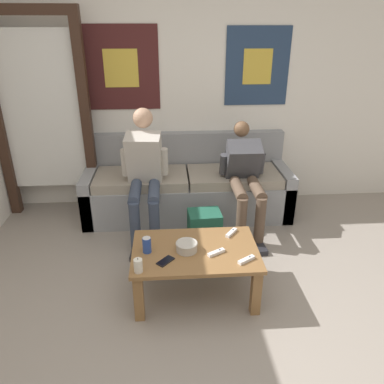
{
  "coord_description": "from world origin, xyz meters",
  "views": [
    {
      "loc": [
        -0.15,
        -1.8,
        2.0
      ],
      "look_at": [
        0.06,
        1.12,
        0.66
      ],
      "focal_mm": 35.0,
      "sensor_mm": 36.0,
      "label": 1
    }
  ],
  "objects": [
    {
      "name": "game_controller_near_left",
      "position": [
        0.36,
        0.81,
        0.42
      ],
      "size": [
        0.11,
        0.14,
        0.03
      ],
      "color": "white",
      "rests_on": "coffee_table"
    },
    {
      "name": "game_controller_near_right",
      "position": [
        0.2,
        0.54,
        0.42
      ],
      "size": [
        0.14,
        0.1,
        0.03
      ],
      "color": "white",
      "rests_on": "coffee_table"
    },
    {
      "name": "person_seated_adult",
      "position": [
        -0.37,
        1.63,
        0.67
      ],
      "size": [
        0.47,
        0.88,
        1.24
      ],
      "color": "#384256",
      "rests_on": "ground_plane"
    },
    {
      "name": "game_controller_far_center",
      "position": [
        0.41,
        0.43,
        0.42
      ],
      "size": [
        0.14,
        0.11,
        0.03
      ],
      "color": "white",
      "rests_on": "coffee_table"
    },
    {
      "name": "ground_plane",
      "position": [
        0.0,
        0.0,
        0.0
      ],
      "size": [
        18.0,
        18.0,
        0.0
      ],
      "primitive_type": "plane",
      "color": "gray"
    },
    {
      "name": "door_frame",
      "position": [
        -1.43,
        2.17,
        1.2
      ],
      "size": [
        1.0,
        0.1,
        2.15
      ],
      "color": "#382319",
      "rests_on": "ground_plane"
    },
    {
      "name": "ceramic_bowl",
      "position": [
        -0.02,
        0.6,
        0.45
      ],
      "size": [
        0.17,
        0.17,
        0.07
      ],
      "color": "#B7B2A8",
      "rests_on": "coffee_table"
    },
    {
      "name": "coffee_table",
      "position": [
        0.05,
        0.61,
        0.34
      ],
      "size": [
        0.97,
        0.64,
        0.41
      ],
      "color": "olive",
      "rests_on": "ground_plane"
    },
    {
      "name": "backpack",
      "position": [
        0.19,
        1.26,
        0.18
      ],
      "size": [
        0.32,
        0.29,
        0.37
      ],
      "color": "#1E5642",
      "rests_on": "ground_plane"
    },
    {
      "name": "cell_phone",
      "position": [
        -0.18,
        0.46,
        0.41
      ],
      "size": [
        0.14,
        0.14,
        0.01
      ],
      "color": "black",
      "rests_on": "coffee_table"
    },
    {
      "name": "person_seated_teen",
      "position": [
        0.63,
        1.63,
        0.59
      ],
      "size": [
        0.47,
        0.93,
        1.07
      ],
      "color": "brown",
      "rests_on": "ground_plane"
    },
    {
      "name": "drink_can_blue",
      "position": [
        -0.32,
        0.6,
        0.47
      ],
      "size": [
        0.07,
        0.07,
        0.12
      ],
      "color": "#28479E",
      "rests_on": "coffee_table"
    },
    {
      "name": "couch",
      "position": [
        0.07,
        2.02,
        0.29
      ],
      "size": [
        2.24,
        0.74,
        0.86
      ],
      "color": "gray",
      "rests_on": "ground_plane"
    },
    {
      "name": "wall_back",
      "position": [
        0.0,
        2.39,
        1.28
      ],
      "size": [
        10.0,
        0.07,
        2.55
      ],
      "color": "white",
      "rests_on": "ground_plane"
    },
    {
      "name": "pillar_candle",
      "position": [
        -0.37,
        0.36,
        0.46
      ],
      "size": [
        0.06,
        0.06,
        0.11
      ],
      "color": "silver",
      "rests_on": "coffee_table"
    }
  ]
}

